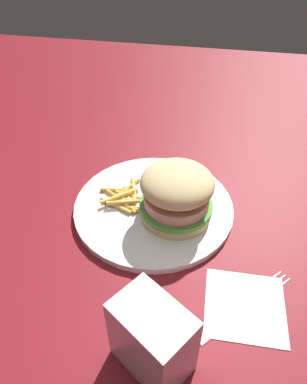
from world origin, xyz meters
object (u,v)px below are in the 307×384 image
(napkin, at_px, (245,306))
(fork, at_px, (246,304))
(napkin_dispenser, at_px, (152,339))
(fries_pile, at_px, (124,198))
(plate, at_px, (153,207))
(sandwich, at_px, (177,194))

(napkin, xyz_separation_m, fork, (-0.00, -0.00, 0.00))
(napkin_dispenser, bearing_deg, napkin, 74.97)
(fries_pile, xyz_separation_m, fork, (-0.22, 0.17, -0.01))
(fork, bearing_deg, plate, -45.77)
(sandwich, distance_m, napkin_dispenser, 0.25)
(fries_pile, height_order, fork, fries_pile)
(plate, height_order, fork, plate)
(plate, distance_m, fork, 0.23)
(sandwich, height_order, fork, sandwich)
(plate, height_order, fries_pile, fries_pile)
(napkin, bearing_deg, sandwich, -51.73)
(fries_pile, bearing_deg, napkin, 141.55)
(napkin, height_order, napkin_dispenser, napkin_dispenser)
(sandwich, xyz_separation_m, napkin, (-0.12, 0.15, -0.06))
(fries_pile, relative_size, fork, 0.74)
(fries_pile, relative_size, napkin_dispenser, 0.94)
(plate, relative_size, sandwich, 2.27)
(plate, distance_m, sandwich, 0.07)
(sandwich, relative_size, fork, 0.90)
(sandwich, height_order, fries_pile, sandwich)
(plate, relative_size, napkin_dispenser, 2.60)
(sandwich, bearing_deg, napkin, 128.27)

